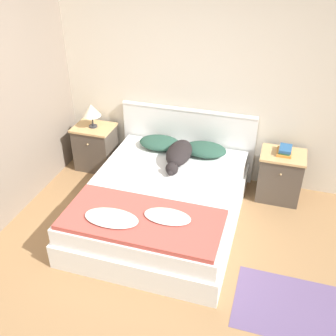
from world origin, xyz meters
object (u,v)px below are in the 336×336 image
(bed, at_px, (163,203))
(nightstand_right, at_px, (280,176))
(dog, at_px, (179,154))
(book_stack, at_px, (285,151))
(pillow_left, at_px, (160,143))
(pillow_right, at_px, (205,149))
(table_lamp, at_px, (91,111))
(nightstand_left, at_px, (96,147))

(bed, height_order, nightstand_right, nightstand_right)
(dog, distance_m, book_stack, 1.23)
(pillow_left, bearing_deg, dog, -39.72)
(bed, relative_size, pillow_left, 3.95)
(pillow_right, bearing_deg, table_lamp, 179.20)
(pillow_left, xyz_separation_m, table_lamp, (-0.93, 0.02, 0.31))
(pillow_right, distance_m, table_lamp, 1.54)
(nightstand_right, xyz_separation_m, book_stack, (0.00, 0.02, 0.34))
(bed, xyz_separation_m, table_lamp, (-1.22, 0.83, 0.61))
(pillow_left, bearing_deg, pillow_right, 0.00)
(book_stack, relative_size, table_lamp, 0.71)
(nightstand_left, height_order, table_lamp, table_lamp)
(pillow_left, bearing_deg, book_stack, 1.57)
(nightstand_right, xyz_separation_m, table_lamp, (-2.44, -0.00, 0.54))
(nightstand_left, xyz_separation_m, book_stack, (2.44, 0.02, 0.34))
(bed, xyz_separation_m, pillow_left, (-0.29, 0.81, 0.30))
(pillow_left, relative_size, dog, 0.69)
(nightstand_right, bearing_deg, nightstand_left, 180.00)
(dog, bearing_deg, pillow_left, 140.28)
(dog, height_order, table_lamp, table_lamp)
(nightstand_left, relative_size, dog, 0.80)
(pillow_left, relative_size, book_stack, 2.35)
(nightstand_left, xyz_separation_m, nightstand_right, (2.44, 0.00, 0.00))
(nightstand_right, distance_m, dog, 1.25)
(bed, distance_m, dog, 0.64)
(nightstand_left, relative_size, nightstand_right, 1.00)
(nightstand_right, xyz_separation_m, pillow_right, (-0.93, -0.02, 0.23))
(pillow_left, xyz_separation_m, pillow_right, (0.58, 0.00, 0.00))
(pillow_left, relative_size, table_lamp, 1.66)
(bed, height_order, book_stack, book_stack)
(bed, bearing_deg, pillow_right, 70.09)
(pillow_left, height_order, pillow_right, same)
(pillow_left, distance_m, book_stack, 1.52)
(nightstand_right, relative_size, pillow_left, 1.16)
(dog, distance_m, table_lamp, 1.32)
(dog, height_order, book_stack, book_stack)
(bed, xyz_separation_m, nightstand_right, (1.22, 0.83, 0.08))
(nightstand_right, height_order, book_stack, book_stack)
(table_lamp, bearing_deg, bed, -34.11)
(nightstand_left, relative_size, book_stack, 2.74)
(nightstand_right, height_order, table_lamp, table_lamp)
(pillow_right, relative_size, table_lamp, 1.66)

